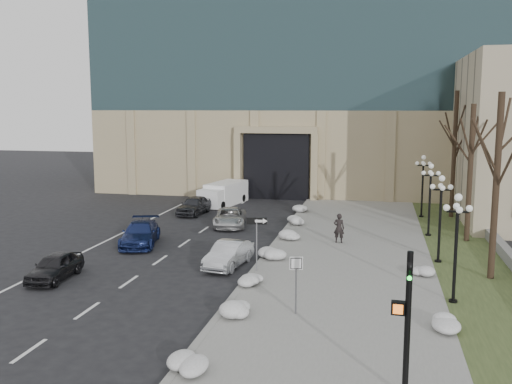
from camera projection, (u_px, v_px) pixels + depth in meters
The scene contains 32 objects.
ground at pixel (227, 344), 20.12m from camera, with size 160.00×160.00×0.00m, color black.
sidewalk at pixel (349, 251), 32.91m from camera, with size 9.00×40.00×0.12m, color gray.
curb at pixel (272, 247), 33.85m from camera, with size 0.30×40.00×0.14m, color gray.
grass_strip at pixel (467, 257), 31.55m from camera, with size 4.00×40.00×0.10m, color #354321.
stone_wall at pixel (499, 245), 33.03m from camera, with size 0.50×30.00×0.70m, color gray.
office_tower at pixel (315, 9), 59.96m from camera, with size 40.00×24.70×36.00m.
car_a at pixel (55, 266), 27.59m from camera, with size 1.53×3.79×1.29m, color black.
car_b at pixel (229, 254), 29.80m from camera, with size 1.40×4.02×1.33m, color #B8BAC0.
car_c at pixel (140, 233), 34.53m from camera, with size 1.99×4.90×1.42m, color navy.
car_d at pixel (230, 217), 39.98m from camera, with size 2.13×4.61×1.28m, color silver.
car_e at pixel (194, 205), 44.48m from camera, with size 1.69×4.19×1.43m, color #313236.
pedestrian at pixel (339, 228), 34.57m from camera, with size 0.66×0.43×1.80m, color black.
box_truck at pixel (223, 194), 48.92m from camera, with size 3.13×6.16×1.87m.
one_way_sign at pixel (260, 227), 28.40m from camera, with size 1.07×0.34×2.85m.
keep_sign at pixel (296, 273), 22.52m from camera, with size 0.52×0.17×2.45m.
traffic_signal at pixel (406, 328), 15.93m from camera, with size 0.74×0.99×4.37m.
snow_clump_a at pixel (184, 364), 17.84m from camera, with size 1.10×1.60×0.36m, color silver.
snow_clump_b at pixel (234, 309), 22.74m from camera, with size 1.10×1.60×0.36m, color silver.
snow_clump_c at pixel (254, 281), 26.41m from camera, with size 1.10×1.60×0.36m, color silver.
snow_clump_d at pixel (273, 255), 31.18m from camera, with size 1.10×1.60×0.36m, color silver.
snow_clump_e at pixel (288, 237), 35.46m from camera, with size 1.10×1.60×0.36m, color silver.
snow_clump_f at pixel (298, 221), 40.32m from camera, with size 1.10×1.60×0.36m, color silver.
snow_clump_g at pixel (301, 210), 44.86m from camera, with size 1.10×1.60×0.36m, color silver.
snow_clump_h at pixel (436, 321), 21.52m from camera, with size 1.10×1.60×0.36m, color silver.
snow_clump_i at pixel (426, 274), 27.59m from camera, with size 1.10×1.60×0.36m, color silver.
lamppost_a at pixel (457, 234), 23.73m from camera, with size 1.18×1.18×4.76m.
lamppost_b at pixel (441, 207), 30.02m from camera, with size 1.18×1.18×4.76m.
lamppost_c at pixel (430, 190), 36.30m from camera, with size 1.18×1.18×4.76m.
lamppost_d at pixel (423, 178), 42.58m from camera, with size 1.18×1.18×4.76m.
tree_near at pixel (498, 160), 26.73m from camera, with size 3.20×3.20×9.00m.
tree_mid at pixel (471, 154), 34.52m from camera, with size 3.20×3.20×8.50m.
tree_far at pixel (455, 136), 42.15m from camera, with size 3.20×3.20×9.50m.
Camera 1 is at (5.03, -18.46, 8.27)m, focal length 40.00 mm.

